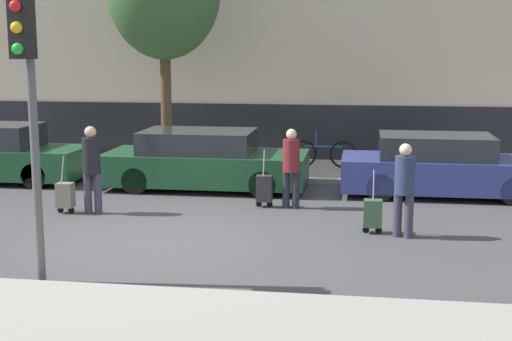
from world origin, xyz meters
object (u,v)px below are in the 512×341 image
Objects in this scene: parked_car_2 at (441,167)px; traffic_light at (28,84)px; trolley_right at (373,213)px; trolley_left at (65,195)px; parked_bicycle at (323,154)px; pedestrian_right at (404,185)px; parked_car_1 at (204,161)px; trolley_center at (264,189)px; pedestrian_center at (291,164)px; pedestrian_left at (92,164)px.

traffic_light is (-6.11, -6.97, 2.13)m from parked_car_2.
trolley_right is at bearing 37.10° from traffic_light.
trolley_left reaches higher than parked_bicycle.
trolley_right is at bearing -113.43° from parked_car_2.
pedestrian_right is at bearing -7.35° from trolley_left.
traffic_light is 10.36m from parked_bicycle.
trolley_right is (-1.51, -3.49, -0.28)m from parked_car_2.
trolley_right is at bearing -42.59° from parked_car_1.
trolley_left is 0.96× the size of trolley_center.
parked_car_1 is at bearing 133.38° from trolley_center.
trolley_left is (-2.17, -2.85, -0.28)m from parked_car_1.
pedestrian_right is at bearing -40.48° from parked_car_1.
parked_car_1 reaches higher than parked_car_2.
traffic_light is (1.38, -4.13, 2.41)m from trolley_left.
pedestrian_center is 6.29m from traffic_light.
parked_bicycle is (-1.73, 6.24, -0.43)m from pedestrian_right.
pedestrian_left is 0.83m from trolley_left.
trolley_left is at bearing -179.94° from pedestrian_left.
pedestrian_center reaches higher than trolley_right.
pedestrian_center is at bearing 60.29° from traffic_light.
trolley_right is (3.81, -3.50, -0.28)m from parked_car_1.
pedestrian_center is at bearing -95.40° from parked_bicycle.
parked_car_2 is at bearing 25.11° from trolley_center.
parked_car_1 is 5.70m from pedestrian_right.
pedestrian_left reaches higher than parked_car_1.
parked_car_1 is 1.05× the size of parked_car_2.
pedestrian_left reaches higher than trolley_right.
trolley_left is at bearing -167.14° from pedestrian_right.
trolley_right is 6.25m from traffic_light.
trolley_left is 7.20m from parked_bicycle.
traffic_light reaches higher than pedestrian_left.
pedestrian_center is 1.42× the size of trolley_right.
traffic_light reaches higher than pedestrian_right.
parked_car_1 is at bearing 83.54° from traffic_light.
parked_car_2 is 3.74m from parked_bicycle.
parked_bicycle is (3.39, 9.53, -2.28)m from traffic_light.
traffic_light is at bearing -142.90° from trolley_right.
parked_car_2 is 9.52m from traffic_light.
trolley_right is at bearing -39.15° from trolley_center.
parked_car_1 reaches higher than trolley_right.
parked_car_2 reaches higher than trolley_center.
parked_car_2 is at bearing 15.01° from pedestrian_left.
parked_bicycle is at bearing 44.85° from pedestrian_left.
traffic_light is (-0.79, -6.98, 2.13)m from parked_car_1.
traffic_light is at bearing -85.60° from pedestrian_left.
traffic_light reaches higher than pedestrian_center.
trolley_left reaches higher than trolley_right.
pedestrian_center is at bearing -150.82° from parked_car_2.
parked_car_2 is at bearing -43.09° from parked_bicycle.
pedestrian_center is 1.36× the size of trolley_center.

